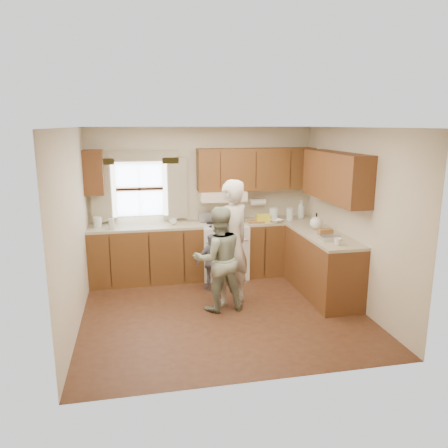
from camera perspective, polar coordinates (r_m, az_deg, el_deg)
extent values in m
plane|color=#422214|center=(6.20, -0.17, -11.29)|extent=(3.80, 3.80, 0.00)
plane|color=white|center=(5.65, -0.19, 12.51)|extent=(3.80, 3.80, 0.00)
plane|color=beige|center=(7.49, -2.82, 2.97)|extent=(3.80, 0.00, 3.80)
plane|color=beige|center=(4.16, 4.60, -5.21)|extent=(3.80, 0.00, 3.80)
plane|color=beige|center=(5.74, -19.10, -0.79)|extent=(0.00, 3.50, 3.50)
plane|color=beige|center=(6.44, 16.64, 0.80)|extent=(0.00, 3.50, 3.50)
cube|color=#44270E|center=(7.30, -10.11, -3.94)|extent=(1.82, 0.60, 0.90)
cube|color=#44270E|center=(7.68, 7.16, -2.98)|extent=(1.22, 0.60, 0.90)
cube|color=#401E0E|center=(6.79, 12.68, -5.34)|extent=(0.60, 1.65, 0.90)
cube|color=tan|center=(7.18, -10.26, -0.34)|extent=(1.82, 0.60, 0.04)
cube|color=tan|center=(7.57, 7.26, 0.44)|extent=(1.22, 0.60, 0.04)
cube|color=tan|center=(6.66, 12.88, -1.49)|extent=(0.60, 1.65, 0.04)
cube|color=#44270E|center=(7.44, 4.25, 7.17)|extent=(2.00, 0.33, 0.70)
cube|color=#401E0E|center=(7.19, -16.66, 6.47)|extent=(0.30, 0.33, 0.70)
cube|color=#401E0E|center=(6.56, 14.35, 6.04)|extent=(0.33, 1.65, 0.70)
cube|color=beige|center=(7.29, -0.22, 3.72)|extent=(0.76, 0.45, 0.15)
cube|color=silver|center=(7.35, -10.96, 4.54)|extent=(0.90, 0.03, 0.90)
cube|color=gold|center=(7.31, -15.51, 4.27)|extent=(0.40, 0.05, 1.02)
cube|color=gold|center=(7.32, -6.40, 4.67)|extent=(0.40, 0.05, 1.02)
cube|color=gold|center=(7.24, -11.13, 8.55)|extent=(1.30, 0.05, 0.22)
cylinder|color=white|center=(7.60, 4.41, 2.87)|extent=(0.27, 0.12, 0.12)
imported|color=silver|center=(7.16, -6.66, 0.29)|extent=(0.15, 0.15, 0.09)
imported|color=silver|center=(7.67, 10.04, 1.90)|extent=(0.14, 0.14, 0.32)
imported|color=silver|center=(7.33, 6.84, 0.42)|extent=(0.28, 0.28, 0.05)
imported|color=silver|center=(6.10, 14.62, -2.24)|extent=(0.14, 0.14, 0.10)
cylinder|color=silver|center=(7.20, -16.17, 0.22)|extent=(0.12, 0.12, 0.17)
cylinder|color=silver|center=(7.04, -14.50, 0.03)|extent=(0.09, 0.09, 0.16)
cube|color=olive|center=(7.29, 4.19, 0.29)|extent=(0.26, 0.20, 0.02)
cube|color=yellow|center=(7.35, 5.11, 0.77)|extent=(0.22, 0.15, 0.12)
cylinder|color=silver|center=(7.47, 6.51, 1.31)|extent=(0.15, 0.15, 0.22)
cylinder|color=silver|center=(7.52, 8.59, 1.29)|extent=(0.12, 0.12, 0.21)
sphere|color=silver|center=(6.93, 11.95, 0.12)|extent=(0.20, 0.20, 0.20)
cube|color=olive|center=(6.60, 13.10, -1.04)|extent=(0.21, 0.11, 0.09)
cube|color=silver|center=(6.34, 13.65, -1.78)|extent=(0.27, 0.19, 0.06)
cube|color=silver|center=(7.41, -0.08, -3.46)|extent=(0.76, 0.64, 0.90)
cube|color=#B7B7BC|center=(7.53, -0.47, 1.03)|extent=(0.76, 0.10, 0.16)
cylinder|color=#B7B7BC|center=(7.04, 0.44, -2.23)|extent=(0.68, 0.03, 0.03)
cube|color=#4868A8|center=(7.10, 0.87, -3.97)|extent=(0.22, 0.02, 0.42)
cylinder|color=black|center=(7.38, -1.63, 0.11)|extent=(0.18, 0.18, 0.01)
cylinder|color=black|center=(7.45, 1.10, 0.23)|extent=(0.18, 0.18, 0.01)
cylinder|color=black|center=(7.14, -1.29, -0.33)|extent=(0.18, 0.18, 0.01)
cylinder|color=black|center=(7.21, 1.53, -0.20)|extent=(0.18, 0.18, 0.01)
imported|color=beige|center=(6.17, 0.83, -2.49)|extent=(0.79, 0.70, 1.80)
imported|color=#233B28|center=(6.01, -0.73, -4.59)|extent=(0.77, 0.63, 1.47)
imported|color=slate|center=(6.82, -1.54, -4.97)|extent=(0.56, 0.32, 0.90)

